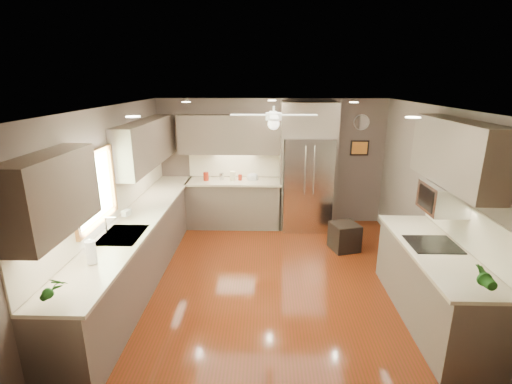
{
  "coord_description": "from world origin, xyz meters",
  "views": [
    {
      "loc": [
        -0.1,
        -4.83,
        2.84
      ],
      "look_at": [
        -0.25,
        0.6,
        1.19
      ],
      "focal_mm": 26.0,
      "sensor_mm": 36.0,
      "label": 1
    }
  ],
  "objects_px": {
    "microwave": "(443,198)",
    "canister_b": "(222,176)",
    "potted_plant_right": "(484,277)",
    "refrigerator": "(307,169)",
    "stool": "(344,236)",
    "potted_plant_left": "(53,288)",
    "soap_bottle": "(127,212)",
    "canister_c": "(233,176)",
    "bowl": "(253,179)",
    "canister_a": "(206,177)",
    "canister_d": "(240,177)",
    "paper_towel": "(91,252)"
  },
  "relations": [
    {
      "from": "microwave",
      "to": "canister_b",
      "type": "bearing_deg",
      "value": 136.97
    },
    {
      "from": "canister_b",
      "to": "microwave",
      "type": "xyz_separation_m",
      "value": [
        3.0,
        -2.8,
        0.47
      ]
    },
    {
      "from": "potted_plant_right",
      "to": "microwave",
      "type": "bearing_deg",
      "value": 84.75
    },
    {
      "from": "refrigerator",
      "to": "stool",
      "type": "bearing_deg",
      "value": -61.04
    },
    {
      "from": "canister_b",
      "to": "potted_plant_left",
      "type": "xyz_separation_m",
      "value": [
        -0.98,
        -4.28,
        0.09
      ]
    },
    {
      "from": "soap_bottle",
      "to": "refrigerator",
      "type": "xyz_separation_m",
      "value": [
        2.78,
        2.08,
        0.16
      ]
    },
    {
      "from": "canister_c",
      "to": "bowl",
      "type": "distance_m",
      "value": 0.39
    },
    {
      "from": "canister_c",
      "to": "soap_bottle",
      "type": "relative_size",
      "value": 1.0
    },
    {
      "from": "stool",
      "to": "bowl",
      "type": "bearing_deg",
      "value": 146.0
    },
    {
      "from": "canister_a",
      "to": "canister_d",
      "type": "bearing_deg",
      "value": 2.73
    },
    {
      "from": "potted_plant_left",
      "to": "microwave",
      "type": "bearing_deg",
      "value": 20.37
    },
    {
      "from": "paper_towel",
      "to": "refrigerator",
      "type": "bearing_deg",
      "value": 52.32
    },
    {
      "from": "bowl",
      "to": "refrigerator",
      "type": "distance_m",
      "value": 1.09
    },
    {
      "from": "potted_plant_left",
      "to": "bowl",
      "type": "xyz_separation_m",
      "value": [
        1.59,
        4.25,
        -0.13
      ]
    },
    {
      "from": "potted_plant_right",
      "to": "refrigerator",
      "type": "distance_m",
      "value": 4.09
    },
    {
      "from": "canister_c",
      "to": "refrigerator",
      "type": "distance_m",
      "value": 1.46
    },
    {
      "from": "potted_plant_right",
      "to": "stool",
      "type": "bearing_deg",
      "value": 102.67
    },
    {
      "from": "canister_c",
      "to": "refrigerator",
      "type": "relative_size",
      "value": 0.08
    },
    {
      "from": "potted_plant_right",
      "to": "canister_b",
      "type": "bearing_deg",
      "value": 125.9
    },
    {
      "from": "potted_plant_right",
      "to": "stool",
      "type": "xyz_separation_m",
      "value": [
        -0.64,
        2.87,
        -0.86
      ]
    },
    {
      "from": "canister_d",
      "to": "bowl",
      "type": "relative_size",
      "value": 0.5
    },
    {
      "from": "soap_bottle",
      "to": "canister_b",
      "type": "bearing_deg",
      "value": 63.11
    },
    {
      "from": "canister_b",
      "to": "canister_d",
      "type": "relative_size",
      "value": 1.23
    },
    {
      "from": "canister_b",
      "to": "canister_c",
      "type": "relative_size",
      "value": 0.74
    },
    {
      "from": "refrigerator",
      "to": "paper_towel",
      "type": "height_order",
      "value": "refrigerator"
    },
    {
      "from": "microwave",
      "to": "canister_d",
      "type": "bearing_deg",
      "value": 133.54
    },
    {
      "from": "potted_plant_left",
      "to": "stool",
      "type": "bearing_deg",
      "value": 44.33
    },
    {
      "from": "soap_bottle",
      "to": "bowl",
      "type": "xyz_separation_m",
      "value": [
        1.71,
        2.15,
        -0.07
      ]
    },
    {
      "from": "canister_d",
      "to": "refrigerator",
      "type": "bearing_deg",
      "value": -2.68
    },
    {
      "from": "canister_b",
      "to": "potted_plant_left",
      "type": "relative_size",
      "value": 0.44
    },
    {
      "from": "potted_plant_right",
      "to": "stool",
      "type": "relative_size",
      "value": 0.58
    },
    {
      "from": "canister_d",
      "to": "soap_bottle",
      "type": "xyz_separation_m",
      "value": [
        -1.47,
        -2.14,
        0.03
      ]
    },
    {
      "from": "soap_bottle",
      "to": "potted_plant_right",
      "type": "bearing_deg",
      "value": -24.49
    },
    {
      "from": "canister_a",
      "to": "canister_b",
      "type": "height_order",
      "value": "canister_a"
    },
    {
      "from": "canister_a",
      "to": "microwave",
      "type": "height_order",
      "value": "microwave"
    },
    {
      "from": "potted_plant_left",
      "to": "refrigerator",
      "type": "xyz_separation_m",
      "value": [
        2.66,
        4.19,
        0.09
      ]
    },
    {
      "from": "paper_towel",
      "to": "potted_plant_left",
      "type": "bearing_deg",
      "value": -89.71
    },
    {
      "from": "microwave",
      "to": "paper_towel",
      "type": "xyz_separation_m",
      "value": [
        -3.98,
        -0.74,
        -0.4
      ]
    },
    {
      "from": "canister_a",
      "to": "stool",
      "type": "distance_m",
      "value": 2.87
    },
    {
      "from": "soap_bottle",
      "to": "potted_plant_left",
      "type": "height_order",
      "value": "potted_plant_left"
    },
    {
      "from": "canister_b",
      "to": "bowl",
      "type": "relative_size",
      "value": 0.62
    },
    {
      "from": "stool",
      "to": "canister_b",
      "type": "bearing_deg",
      "value": 153.38
    },
    {
      "from": "microwave",
      "to": "potted_plant_left",
      "type": "bearing_deg",
      "value": -159.63
    },
    {
      "from": "canister_c",
      "to": "microwave",
      "type": "distance_m",
      "value": 3.93
    },
    {
      "from": "soap_bottle",
      "to": "microwave",
      "type": "height_order",
      "value": "microwave"
    },
    {
      "from": "potted_plant_right",
      "to": "stool",
      "type": "height_order",
      "value": "potted_plant_right"
    },
    {
      "from": "microwave",
      "to": "soap_bottle",
      "type": "bearing_deg",
      "value": 171.32
    },
    {
      "from": "canister_b",
      "to": "refrigerator",
      "type": "xyz_separation_m",
      "value": [
        1.67,
        -0.09,
        0.18
      ]
    },
    {
      "from": "canister_c",
      "to": "potted_plant_right",
      "type": "bearing_deg",
      "value": -55.95
    },
    {
      "from": "canister_c",
      "to": "canister_a",
      "type": "bearing_deg",
      "value": -178.41
    }
  ]
}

